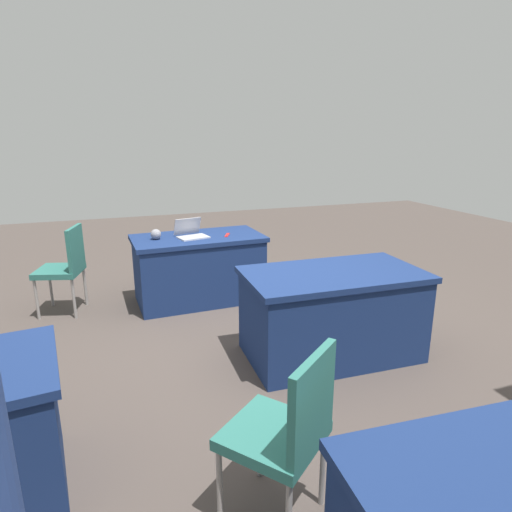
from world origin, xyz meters
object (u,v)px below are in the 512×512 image
object	(u,v)px
table_foreground	(199,268)
yarn_ball	(156,234)
chair_tucked_left	(65,264)
scissors_red	(227,235)
chair_tucked_right	(287,427)
table_back_left	(332,314)
laptop_silver	(191,234)

from	to	relation	value
table_foreground	yarn_ball	bearing A→B (deg)	-0.25
chair_tucked_left	scissors_red	size ratio (longest dim) A/B	5.27
chair_tucked_left	chair_tucked_right	xyz separation A→B (m)	(-1.16, 3.27, 0.00)
table_foreground	yarn_ball	world-z (taller)	yarn_ball
yarn_ball	table_back_left	bearing A→B (deg)	126.71
table_foreground	chair_tucked_right	world-z (taller)	chair_tucked_right
chair_tucked_right	laptop_silver	size ratio (longest dim) A/B	2.53
table_back_left	scissors_red	bearing A→B (deg)	-73.76
laptop_silver	chair_tucked_right	bearing A→B (deg)	73.14
yarn_ball	scissors_red	distance (m)	0.80
laptop_silver	scissors_red	bearing A→B (deg)	160.23
chair_tucked_left	laptop_silver	distance (m)	1.38
chair_tucked_left	yarn_ball	size ratio (longest dim) A/B	8.31
chair_tucked_left	laptop_silver	xyz separation A→B (m)	(-1.34, 0.15, 0.27)
yarn_ball	chair_tucked_left	bearing A→B (deg)	-7.24
table_foreground	chair_tucked_left	distance (m)	1.43
table_back_left	scissors_red	world-z (taller)	scissors_red
table_foreground	table_back_left	distance (m)	1.87
chair_tucked_left	chair_tucked_right	world-z (taller)	chair_tucked_right
table_back_left	table_foreground	bearing A→B (deg)	-64.73
table_back_left	chair_tucked_right	xyz separation A→B (m)	(1.06, 1.46, 0.16)
table_foreground	yarn_ball	xyz separation A→B (m)	(0.46, -0.00, 0.44)
chair_tucked_left	scissors_red	world-z (taller)	chair_tucked_left
chair_tucked_right	scissors_red	world-z (taller)	chair_tucked_right
scissors_red	table_back_left	bearing A→B (deg)	40.86
chair_tucked_left	chair_tucked_right	size ratio (longest dim) A/B	1.00
table_foreground	table_back_left	size ratio (longest dim) A/B	0.96
table_foreground	table_back_left	world-z (taller)	same
chair_tucked_left	scissors_red	xyz separation A→B (m)	(-1.75, 0.20, 0.23)
chair_tucked_left	scissors_red	distance (m)	1.77
chair_tucked_left	laptop_silver	bearing A→B (deg)	-80.46
chair_tucked_right	chair_tucked_left	bearing A→B (deg)	70.76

